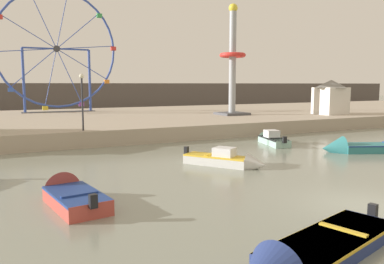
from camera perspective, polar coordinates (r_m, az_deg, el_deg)
The scene contains 12 objects.
ground_plane at distance 15.19m, azimuth 23.81°, elevation -9.83°, with size 240.00×240.00×0.00m, color gray.
quay_promenade at distance 40.72m, azimuth -10.06°, elevation 1.66°, with size 110.00×25.64×1.12m, color tan.
distant_town_skyline at distance 66.69m, azimuth -16.57°, elevation 4.91°, with size 140.00×3.00×4.40m, color #564C47.
motorboat_navy_blue at distance 9.91m, azimuth 15.92°, elevation -17.24°, with size 6.14×3.12×1.46m.
motorboat_faded_red at distance 14.94m, azimuth -17.34°, elevation -8.69°, with size 2.01×4.19×1.40m.
motorboat_seafoam at distance 28.76m, azimuth 11.31°, elevation -1.00°, with size 2.11×4.39×1.27m.
motorboat_teal_painted at distance 26.85m, azimuth 23.31°, elevation -2.11°, with size 6.22×3.82×1.52m.
motorboat_pale_grey at distance 20.49m, azimuth 5.25°, elevation -4.06°, with size 3.39×4.25×1.23m.
ferris_wheel_blue_frame at distance 46.82m, azimuth -19.05°, elevation 11.09°, with size 13.33×1.20×13.54m.
drop_tower_steel_tower at distance 40.50m, azimuth 5.89°, elevation 9.44°, with size 2.80×2.80×11.09m.
carnival_booth_white_ticket at distance 43.46m, azimuth 19.49°, elevation 4.89°, with size 3.52×2.88×3.57m.
promenade_lamp_near at distance 27.41m, azimuth -15.66°, elevation 5.41°, with size 0.32×0.32×3.81m.
Camera 1 is at (-11.29, -9.23, 4.23)m, focal length 36.76 mm.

